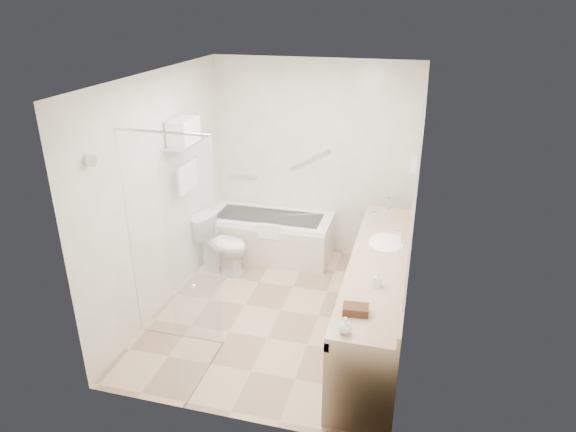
% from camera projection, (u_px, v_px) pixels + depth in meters
% --- Properties ---
extents(floor, '(3.20, 3.20, 0.00)m').
position_uv_depth(floor, '(281.00, 310.00, 5.61)').
color(floor, tan).
rests_on(floor, ground).
extents(ceiling, '(2.60, 3.20, 0.10)m').
position_uv_depth(ceiling, '(279.00, 76.00, 4.62)').
color(ceiling, silver).
rests_on(ceiling, wall_back).
extents(wall_back, '(2.60, 0.10, 2.50)m').
position_uv_depth(wall_back, '(314.00, 159.00, 6.54)').
color(wall_back, silver).
rests_on(wall_back, ground).
extents(wall_front, '(2.60, 0.10, 2.50)m').
position_uv_depth(wall_front, '(221.00, 285.00, 3.69)').
color(wall_front, silver).
rests_on(wall_front, ground).
extents(wall_left, '(0.10, 3.20, 2.50)m').
position_uv_depth(wall_left, '(162.00, 193.00, 5.42)').
color(wall_left, silver).
rests_on(wall_left, ground).
extents(wall_right, '(0.10, 3.20, 2.50)m').
position_uv_depth(wall_right, '(414.00, 218.00, 4.81)').
color(wall_right, silver).
rests_on(wall_right, ground).
extents(bathtub, '(1.60, 0.73, 0.59)m').
position_uv_depth(bathtub, '(270.00, 235.00, 6.72)').
color(bathtub, white).
rests_on(bathtub, floor).
extents(grab_bar_short, '(0.40, 0.03, 0.03)m').
position_uv_depth(grab_bar_short, '(243.00, 176.00, 6.84)').
color(grab_bar_short, silver).
rests_on(grab_bar_short, wall_back).
extents(grab_bar_long, '(0.53, 0.03, 0.33)m').
position_uv_depth(grab_bar_long, '(310.00, 160.00, 6.51)').
color(grab_bar_long, silver).
rests_on(grab_bar_long, wall_back).
extents(shower_enclosure, '(0.96, 0.91, 2.11)m').
position_uv_depth(shower_enclosure, '(183.00, 255.00, 4.51)').
color(shower_enclosure, silver).
rests_on(shower_enclosure, floor).
extents(towel_shelf, '(0.24, 0.55, 0.81)m').
position_uv_depth(towel_shelf, '(184.00, 139.00, 5.50)').
color(towel_shelf, silver).
rests_on(towel_shelf, wall_left).
extents(vanity_counter, '(0.55, 2.70, 0.95)m').
position_uv_depth(vanity_counter, '(378.00, 278.00, 4.98)').
color(vanity_counter, tan).
rests_on(vanity_counter, floor).
extents(sink, '(0.40, 0.52, 0.14)m').
position_uv_depth(sink, '(386.00, 244.00, 5.26)').
color(sink, white).
rests_on(sink, vanity_counter).
extents(faucet, '(0.03, 0.03, 0.14)m').
position_uv_depth(faucet, '(401.00, 236.00, 5.18)').
color(faucet, silver).
rests_on(faucet, vanity_counter).
extents(mirror, '(0.02, 2.00, 1.20)m').
position_uv_depth(mirror, '(415.00, 193.00, 4.56)').
color(mirror, '#ADB2B9').
rests_on(mirror, wall_right).
extents(hairdryer_unit, '(0.08, 0.10, 0.18)m').
position_uv_depth(hairdryer_unit, '(414.00, 164.00, 5.67)').
color(hairdryer_unit, silver).
rests_on(hairdryer_unit, wall_right).
extents(toilet, '(0.78, 0.56, 0.69)m').
position_uv_depth(toilet, '(222.00, 245.00, 6.32)').
color(toilet, white).
rests_on(toilet, floor).
extents(amenity_basket, '(0.21, 0.15, 0.07)m').
position_uv_depth(amenity_basket, '(356.00, 310.00, 4.05)').
color(amenity_basket, '#4A291A').
rests_on(amenity_basket, vanity_counter).
extents(soap_bottle_a, '(0.08, 0.15, 0.07)m').
position_uv_depth(soap_bottle_a, '(377.00, 283.00, 4.43)').
color(soap_bottle_a, silver).
rests_on(soap_bottle_a, vanity_counter).
extents(soap_bottle_b, '(0.13, 0.15, 0.10)m').
position_uv_depth(soap_bottle_b, '(345.00, 327.00, 3.81)').
color(soap_bottle_b, silver).
rests_on(soap_bottle_b, vanity_counter).
extents(water_bottle_left, '(0.06, 0.06, 0.18)m').
position_uv_depth(water_bottle_left, '(374.00, 219.00, 5.58)').
color(water_bottle_left, silver).
rests_on(water_bottle_left, vanity_counter).
extents(water_bottle_mid, '(0.05, 0.05, 0.17)m').
position_uv_depth(water_bottle_mid, '(389.00, 204.00, 5.98)').
color(water_bottle_mid, silver).
rests_on(water_bottle_mid, vanity_counter).
extents(water_bottle_right, '(0.05, 0.05, 0.17)m').
position_uv_depth(water_bottle_right, '(389.00, 215.00, 5.70)').
color(water_bottle_right, silver).
rests_on(water_bottle_right, vanity_counter).
extents(drinking_glass_near, '(0.08, 0.08, 0.08)m').
position_uv_depth(drinking_glass_near, '(384.00, 215.00, 5.77)').
color(drinking_glass_near, silver).
rests_on(drinking_glass_near, vanity_counter).
extents(drinking_glass_far, '(0.07, 0.07, 0.08)m').
position_uv_depth(drinking_glass_far, '(368.00, 223.00, 5.59)').
color(drinking_glass_far, silver).
rests_on(drinking_glass_far, vanity_counter).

